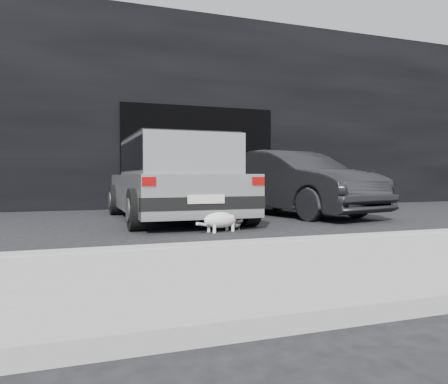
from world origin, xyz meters
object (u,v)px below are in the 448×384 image
object	(u,v)px
cat_siamese	(232,222)
silver_hatchback	(174,175)
second_car	(293,183)
cat_white	(223,219)

from	to	relation	value
cat_siamese	silver_hatchback	bearing A→B (deg)	-83.37
second_car	cat_siamese	xyz separation A→B (m)	(-2.05, -1.87, -0.55)
cat_siamese	cat_white	world-z (taller)	cat_white
second_car	cat_white	size ratio (longest dim) A/B	5.12
second_car	cat_white	xyz separation A→B (m)	(-2.27, -2.09, -0.48)
cat_white	cat_siamese	bearing A→B (deg)	117.35
second_car	cat_siamese	distance (m)	2.83
cat_siamese	cat_white	xyz separation A→B (m)	(-0.22, -0.22, 0.08)
second_car	cat_white	world-z (taller)	second_car
silver_hatchback	second_car	xyz separation A→B (m)	(2.56, 0.24, -0.16)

